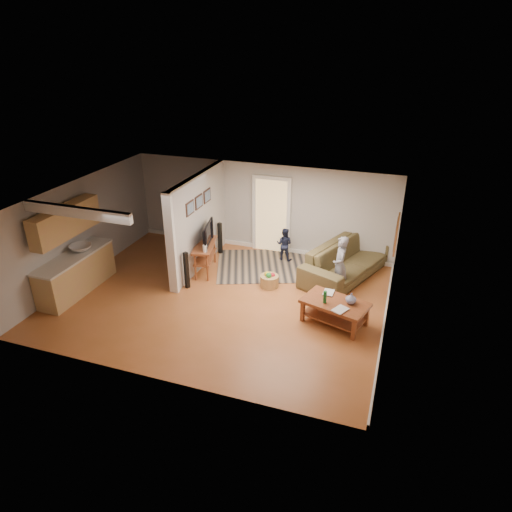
# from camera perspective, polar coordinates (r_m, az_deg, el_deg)

# --- Properties ---
(ground) EXTENTS (7.50, 7.50, 0.00)m
(ground) POSITION_cam_1_polar(r_m,az_deg,el_deg) (10.87, -4.25, -5.24)
(ground) COLOR #965426
(ground) RESTS_ON ground
(room_shell) EXTENTS (7.54, 6.02, 2.52)m
(room_shell) POSITION_cam_1_polar(r_m,az_deg,el_deg) (10.99, -8.77, 3.36)
(room_shell) COLOR #B4B0AC
(room_shell) RESTS_ON ground
(area_rug) EXTENTS (3.31, 2.88, 0.01)m
(area_rug) POSITION_cam_1_polar(r_m,az_deg,el_deg) (12.33, 1.67, -1.16)
(area_rug) COLOR black
(area_rug) RESTS_ON ground
(sofa) EXTENTS (2.14, 3.14, 0.85)m
(sofa) POSITION_cam_1_polar(r_m,az_deg,el_deg) (12.10, 11.20, -2.27)
(sofa) COLOR #4B4625
(sofa) RESTS_ON ground
(coffee_table) EXTENTS (1.53, 1.15, 0.80)m
(coffee_table) POSITION_cam_1_polar(r_m,az_deg,el_deg) (9.88, 9.97, -6.23)
(coffee_table) COLOR brown
(coffee_table) RESTS_ON ground
(tv_console) EXTENTS (0.73, 1.30, 1.06)m
(tv_console) POSITION_cam_1_polar(r_m,az_deg,el_deg) (11.81, -6.37, 1.16)
(tv_console) COLOR brown
(tv_console) RESTS_ON ground
(speaker_left) EXTENTS (0.13, 0.13, 0.95)m
(speaker_left) POSITION_cam_1_polar(r_m,az_deg,el_deg) (11.18, -8.68, -1.77)
(speaker_left) COLOR black
(speaker_left) RESTS_ON ground
(speaker_right) EXTENTS (0.12, 0.12, 0.93)m
(speaker_right) POSITION_cam_1_polar(r_m,az_deg,el_deg) (12.88, -4.52, 2.22)
(speaker_right) COLOR black
(speaker_right) RESTS_ON ground
(toy_basket) EXTENTS (0.46, 0.46, 0.41)m
(toy_basket) POSITION_cam_1_polar(r_m,az_deg,el_deg) (11.24, 1.68, -3.06)
(toy_basket) COLOR olive
(toy_basket) RESTS_ON ground
(child) EXTENTS (0.48, 0.60, 1.43)m
(child) POSITION_cam_1_polar(r_m,az_deg,el_deg) (11.29, 10.16, -4.35)
(child) COLOR gray
(child) RESTS_ON ground
(toddler) EXTENTS (0.46, 0.37, 0.93)m
(toddler) POSITION_cam_1_polar(r_m,az_deg,el_deg) (12.69, 3.50, -0.42)
(toddler) COLOR #1A2038
(toddler) RESTS_ON ground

